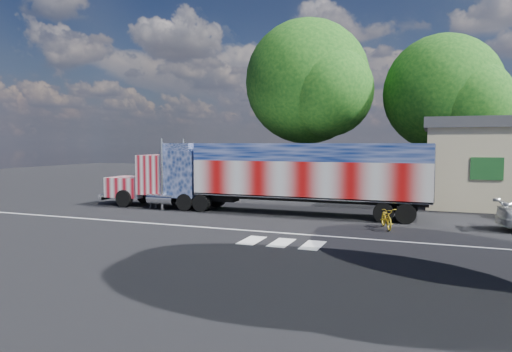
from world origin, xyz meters
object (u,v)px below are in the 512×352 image
(semi_truck, at_px, (266,174))
(woman, at_px, (153,192))
(coach_bus, at_px, (258,168))
(bicycle, at_px, (387,218))
(tree_n_mid, at_px, (309,82))
(tree_ne_a, at_px, (444,93))

(semi_truck, bearing_deg, woman, -174.14)
(coach_bus, bearing_deg, bicycle, -47.09)
(tree_n_mid, bearing_deg, semi_truck, -84.13)
(coach_bus, relative_size, woman, 6.96)
(semi_truck, height_order, woman, semi_truck)
(woman, height_order, bicycle, woman)
(woman, height_order, tree_ne_a, tree_ne_a)
(coach_bus, height_order, tree_n_mid, tree_n_mid)
(semi_truck, xyz_separation_m, tree_n_mid, (-1.57, 15.28, 6.87))
(woman, xyz_separation_m, bicycle, (13.28, -1.91, -0.44))
(coach_bus, distance_m, tree_ne_a, 16.17)
(tree_ne_a, height_order, tree_n_mid, tree_n_mid)
(woman, distance_m, bicycle, 13.42)
(woman, xyz_separation_m, tree_n_mid, (5.17, 15.98, 8.04))
(coach_bus, xyz_separation_m, woman, (-3.08, -9.06, -1.00))
(tree_ne_a, relative_size, tree_n_mid, 0.86)
(semi_truck, bearing_deg, coach_bus, 113.65)
(tree_ne_a, bearing_deg, woman, -133.24)
(semi_truck, bearing_deg, tree_n_mid, 95.87)
(semi_truck, xyz_separation_m, bicycle, (6.53, -2.60, -1.60))
(coach_bus, distance_m, tree_n_mid, 10.09)
(semi_truck, xyz_separation_m, tree_ne_a, (9.20, 16.27, 5.63))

